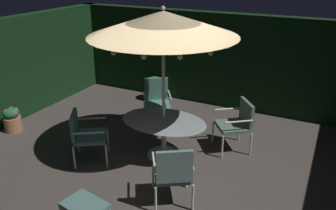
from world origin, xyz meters
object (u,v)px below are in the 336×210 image
at_px(patio_chair_north, 173,171).
at_px(patio_chair_southeast, 85,133).
at_px(potted_plant_left_far, 12,119).
at_px(patio_chair_east, 157,99).
at_px(patio_umbrella, 163,24).
at_px(potted_plant_front_corner, 155,88).
at_px(ottoman_footrest, 85,207).
at_px(patio_dining_table, 164,128).
at_px(patio_chair_northeast, 237,122).

bearing_deg(patio_chair_north, patio_chair_southeast, 167.61).
relative_size(patio_chair_north, patio_chair_southeast, 1.07).
bearing_deg(potted_plant_left_far, patio_chair_east, 33.85).
bearing_deg(patio_chair_east, patio_umbrella, -56.80).
bearing_deg(potted_plant_front_corner, potted_plant_left_far, -122.38).
relative_size(patio_umbrella, potted_plant_left_far, 5.22).
relative_size(patio_chair_east, potted_plant_front_corner, 1.60).
relative_size(patio_chair_east, patio_chair_southeast, 1.07).
relative_size(patio_chair_east, ottoman_footrest, 1.55).
relative_size(ottoman_footrest, potted_plant_left_far, 1.24).
height_order(patio_dining_table, patio_chair_southeast, patio_chair_southeast).
distance_m(patio_chair_northeast, ottoman_footrest, 3.31).
xyz_separation_m(patio_chair_north, patio_chair_east, (-1.57, 2.43, -0.01)).
distance_m(patio_chair_north, patio_chair_northeast, 2.12).
bearing_deg(potted_plant_left_far, patio_umbrella, 9.07).
xyz_separation_m(patio_chair_north, ottoman_footrest, (-0.88, -0.97, -0.26)).
distance_m(potted_plant_front_corner, potted_plant_left_far, 3.53).
height_order(patio_dining_table, patio_chair_north, patio_chair_north).
relative_size(patio_chair_northeast, patio_chair_southeast, 1.04).
relative_size(patio_umbrella, patio_chair_east, 2.72).
xyz_separation_m(patio_chair_northeast, potted_plant_left_far, (-4.57, -1.41, -0.32)).
height_order(patio_chair_east, patio_chair_southeast, patio_chair_east).
bearing_deg(ottoman_footrest, potted_plant_front_corner, 107.14).
height_order(patio_umbrella, patio_chair_southeast, patio_umbrella).
xyz_separation_m(patio_umbrella, patio_chair_southeast, (-1.21, -0.78, -1.93)).
distance_m(patio_chair_southeast, potted_plant_left_far, 2.24).
height_order(patio_chair_east, potted_plant_left_far, patio_chair_east).
height_order(patio_dining_table, ottoman_footrest, patio_dining_table).
xyz_separation_m(patio_chair_north, potted_plant_front_corner, (-2.30, 3.66, -0.27)).
bearing_deg(patio_chair_northeast, patio_dining_table, -142.97).
distance_m(patio_dining_table, patio_chair_north, 1.45).
bearing_deg(patio_chair_northeast, patio_chair_east, 169.93).
bearing_deg(patio_dining_table, patio_chair_east, 123.20).
height_order(patio_chair_north, patio_chair_southeast, patio_chair_north).
bearing_deg(patio_chair_southeast, patio_chair_northeast, 34.99).
distance_m(patio_chair_north, patio_chair_southeast, 2.03).
relative_size(patio_umbrella, patio_chair_southeast, 2.91).
distance_m(patio_dining_table, patio_umbrella, 1.91).
bearing_deg(patio_umbrella, patio_chair_east, 123.20).
height_order(patio_chair_north, potted_plant_front_corner, patio_chair_north).
xyz_separation_m(ottoman_footrest, potted_plant_left_far, (-3.32, 1.64, -0.06)).
bearing_deg(patio_chair_northeast, potted_plant_front_corner, 149.56).
xyz_separation_m(patio_umbrella, ottoman_footrest, (-0.10, -2.19, -2.16)).
xyz_separation_m(patio_dining_table, patio_chair_east, (-0.79, 1.21, 0.00)).
height_order(patio_umbrella, patio_chair_east, patio_umbrella).
relative_size(patio_chair_southeast, ottoman_footrest, 1.45).
distance_m(patio_umbrella, patio_chair_northeast, 2.39).
distance_m(patio_chair_east, potted_plant_front_corner, 1.45).
distance_m(patio_chair_east, patio_chair_southeast, 2.04).
bearing_deg(patio_umbrella, patio_chair_southeast, -147.05).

